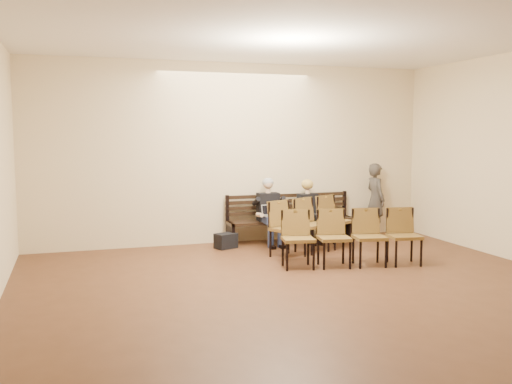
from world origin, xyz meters
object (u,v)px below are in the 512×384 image
Objects in this scene: water_bottle at (322,215)px; chair_row_back at (312,225)px; chair_row_front at (352,238)px; laptop at (271,217)px; seated_man at (270,213)px; bench at (291,230)px; seated_woman at (309,214)px; passerby at (376,194)px; bag at (226,241)px.

water_bottle is 0.83m from chair_row_back.
laptop is at bearing 120.01° from chair_row_front.
seated_man reaches higher than chair_row_back.
bench is 1.15× the size of chair_row_front.
seated_man is at bearing 94.16° from chair_row_back.
chair_row_front is (-0.33, -1.88, -0.10)m from water_bottle.
bench is at bearing 159.94° from seated_woman.
chair_row_front is (-0.17, -2.13, -0.09)m from seated_woman.
chair_row_front is 1.23m from chair_row_back.
laptop is at bearing 98.98° from passerby.
passerby reaches higher than seated_woman.
laptop is 0.17× the size of passerby.
water_bottle is (0.16, -0.25, 0.02)m from seated_woman.
chair_row_back reaches higher than laptop.
chair_row_front is at bearing -77.98° from laptop.
seated_man is 3.21× the size of bag.
chair_row_back is at bearing -110.26° from seated_woman.
chair_row_front is (-1.77, -2.35, -0.41)m from passerby.
chair_row_front is (0.66, -2.13, -0.15)m from seated_man.
chair_row_back is at bearing -90.50° from bench.
seated_woman is at bearing 4.01° from bag.
bag is at bearing -170.28° from bench.
chair_row_front is at bearing -94.60° from seated_woman.
water_bottle is 1.95m from bag.
seated_woman is at bearing 121.68° from water_bottle.
seated_woman is at bearing 0.00° from seated_man.
passerby is at bearing 1.87° from laptop.
chair_row_front reaches higher than bench.
seated_man is at bearing 71.29° from laptop.
chair_row_front is at bearing -99.90° from water_bottle.
seated_woman reaches higher than bag.
bag is at bearing -172.38° from seated_man.
laptop is 0.17× the size of chair_row_back.
bag is (-0.87, 0.08, -0.42)m from laptop.
laptop is at bearing -100.89° from seated_man.
seated_man reaches higher than chair_row_front.
water_bottle is (1.02, -0.05, 0.01)m from laptop.
passerby is 0.99× the size of chair_row_back.
chair_row_front is (0.16, -2.25, 0.24)m from bench.
seated_woman is 0.30m from water_bottle.
seated_woman reaches higher than chair_row_front.
bag is 0.17× the size of chair_row_front.
passerby is (2.43, 0.22, 0.26)m from seated_man.
bag is 0.22× the size of chair_row_back.
laptop is at bearing 102.52° from chair_row_back.
laptop is at bearing -166.96° from seated_woman.
water_bottle is at bearing 107.46° from passerby.
seated_man is at bearing -166.53° from bench.
chair_row_back is at bearing 119.67° from passerby.
seated_woman reaches higher than chair_row_back.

